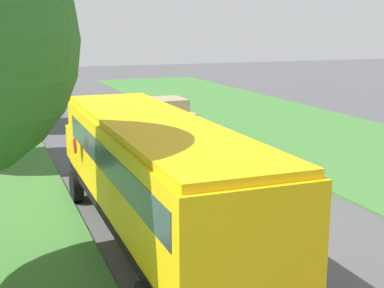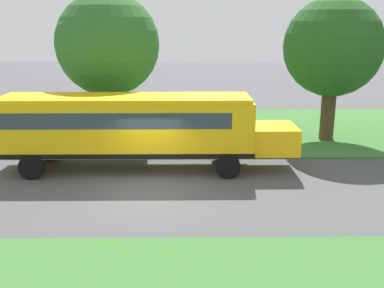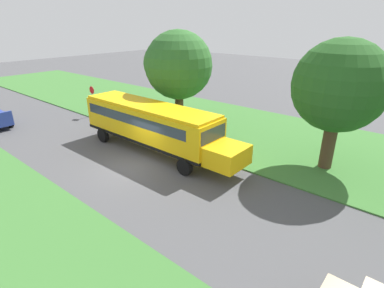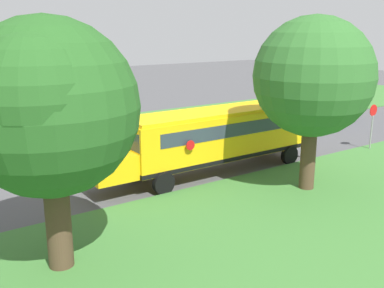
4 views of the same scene
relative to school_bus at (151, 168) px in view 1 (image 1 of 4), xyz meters
The scene contains 3 objects.
ground_plane 3.34m from the school_bus, 17.67° to the left, with size 120.00×120.00×0.00m, color #4C4C4F.
school_bus is the anchor object (origin of this frame).
car_tan_nearest 15.83m from the school_bus, 70.00° to the left, with size 2.02×4.40×1.56m.
Camera 1 is at (-6.19, -12.95, 5.31)m, focal length 50.00 mm.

